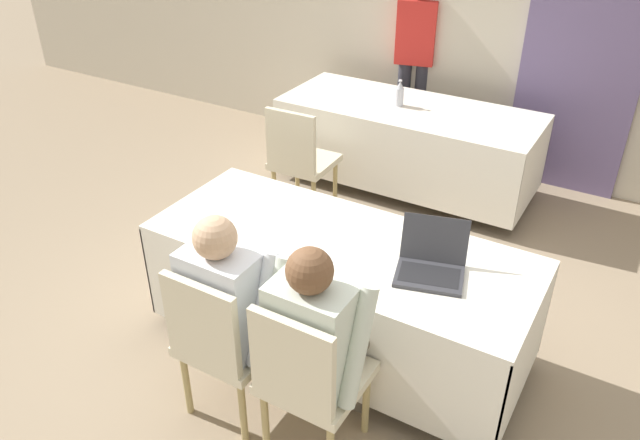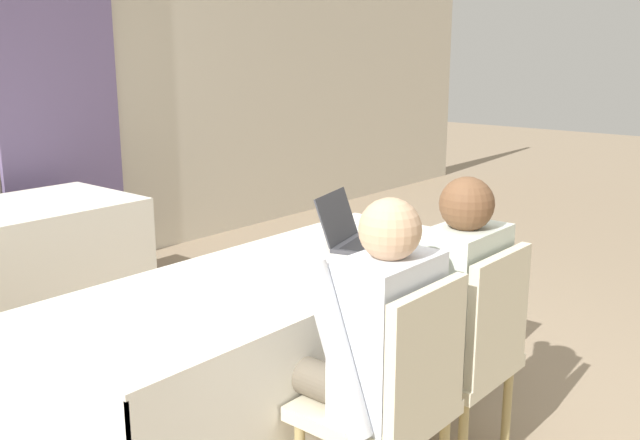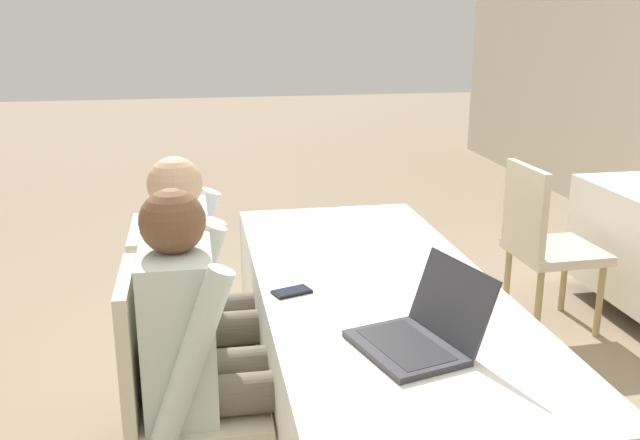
{
  "view_description": "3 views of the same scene",
  "coord_description": "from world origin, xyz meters",
  "px_view_note": "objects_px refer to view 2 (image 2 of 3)",
  "views": [
    {
      "loc": [
        1.31,
        -2.43,
        2.53
      ],
      "look_at": [
        0.0,
        -0.21,
        0.97
      ],
      "focal_mm": 35.0,
      "sensor_mm": 36.0,
      "label": 1
    },
    {
      "loc": [
        -2.02,
        -1.92,
        1.61
      ],
      "look_at": [
        0.0,
        -0.21,
        0.97
      ],
      "focal_mm": 40.0,
      "sensor_mm": 36.0,
      "label": 2
    },
    {
      "loc": [
        2.32,
        -0.63,
        1.67
      ],
      "look_at": [
        0.0,
        -0.21,
        0.97
      ],
      "focal_mm": 40.0,
      "sensor_mm": 36.0,
      "label": 3
    }
  ],
  "objects_px": {
    "chair_near_right": "(466,351)",
    "person_checkered_shirt": "(368,344)",
    "laptop": "(359,236)",
    "chair_near_left": "(393,398)",
    "cell_phone": "(347,284)",
    "person_white_shirt": "(444,305)"
  },
  "relations": [
    {
      "from": "person_white_shirt",
      "to": "person_checkered_shirt",
      "type": "bearing_deg",
      "value": 0.0
    },
    {
      "from": "chair_near_left",
      "to": "person_white_shirt",
      "type": "distance_m",
      "value": 0.52
    },
    {
      "from": "chair_near_right",
      "to": "cell_phone",
      "type": "bearing_deg",
      "value": -63.19
    },
    {
      "from": "cell_phone",
      "to": "person_white_shirt",
      "type": "bearing_deg",
      "value": -75.37
    },
    {
      "from": "chair_near_left",
      "to": "chair_near_right",
      "type": "xyz_separation_m",
      "value": [
        0.48,
        0.0,
        0.0
      ]
    },
    {
      "from": "laptop",
      "to": "cell_phone",
      "type": "bearing_deg",
      "value": -162.89
    },
    {
      "from": "chair_near_right",
      "to": "person_white_shirt",
      "type": "bearing_deg",
      "value": -90.0
    },
    {
      "from": "chair_near_right",
      "to": "person_white_shirt",
      "type": "height_order",
      "value": "person_white_shirt"
    },
    {
      "from": "chair_near_left",
      "to": "person_checkered_shirt",
      "type": "height_order",
      "value": "person_checkered_shirt"
    },
    {
      "from": "laptop",
      "to": "person_white_shirt",
      "type": "distance_m",
      "value": 0.68
    },
    {
      "from": "laptop",
      "to": "person_white_shirt",
      "type": "xyz_separation_m",
      "value": [
        -0.27,
        -0.61,
        -0.11
      ]
    },
    {
      "from": "chair_near_right",
      "to": "laptop",
      "type": "bearing_deg",
      "value": -110.59
    },
    {
      "from": "laptop",
      "to": "person_checkered_shirt",
      "type": "relative_size",
      "value": 0.35
    },
    {
      "from": "chair_near_right",
      "to": "person_white_shirt",
      "type": "distance_m",
      "value": 0.19
    },
    {
      "from": "cell_phone",
      "to": "person_checkered_shirt",
      "type": "distance_m",
      "value": 0.42
    },
    {
      "from": "cell_phone",
      "to": "chair_near_right",
      "type": "bearing_deg",
      "value": -82.57
    },
    {
      "from": "chair_near_right",
      "to": "person_checkered_shirt",
      "type": "height_order",
      "value": "person_checkered_shirt"
    },
    {
      "from": "cell_phone",
      "to": "chair_near_right",
      "type": "xyz_separation_m",
      "value": [
        0.21,
        -0.41,
        -0.23
      ]
    },
    {
      "from": "chair_near_left",
      "to": "chair_near_right",
      "type": "bearing_deg",
      "value": -180.0
    },
    {
      "from": "laptop",
      "to": "person_checkered_shirt",
      "type": "distance_m",
      "value": 0.98
    },
    {
      "from": "chair_near_right",
      "to": "person_checkered_shirt",
      "type": "bearing_deg",
      "value": -12.06
    },
    {
      "from": "chair_near_right",
      "to": "person_checkered_shirt",
      "type": "relative_size",
      "value": 0.78
    }
  ]
}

